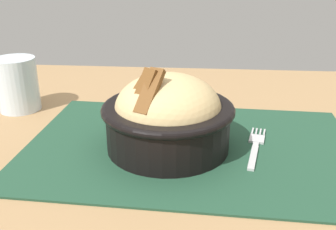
{
  "coord_description": "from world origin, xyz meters",
  "views": [
    {
      "loc": [
        0.04,
        -0.53,
        1.01
      ],
      "look_at": [
        -0.01,
        -0.03,
        0.8
      ],
      "focal_mm": 41.25,
      "sensor_mm": 36.0,
      "label": 1
    }
  ],
  "objects": [
    {
      "name": "fork",
      "position": [
        0.12,
        -0.02,
        0.75
      ],
      "size": [
        0.04,
        0.13,
        0.0
      ],
      "color": "#B6B6B6",
      "rests_on": "placemat"
    },
    {
      "name": "table",
      "position": [
        0.0,
        0.0,
        0.67
      ],
      "size": [
        1.12,
        0.8,
        0.74
      ],
      "color": "#99754C",
      "rests_on": "ground_plane"
    },
    {
      "name": "bowl",
      "position": [
        -0.01,
        -0.03,
        0.8
      ],
      "size": [
        0.19,
        0.19,
        0.13
      ],
      "color": "black",
      "rests_on": "placemat"
    },
    {
      "name": "drinking_glass",
      "position": [
        -0.29,
        0.1,
        0.79
      ],
      "size": [
        0.07,
        0.07,
        0.1
      ],
      "color": "silver",
      "rests_on": "table"
    },
    {
      "name": "placemat",
      "position": [
        0.03,
        -0.03,
        0.74
      ],
      "size": [
        0.49,
        0.34,
        0.0
      ],
      "primitive_type": "cube",
      "rotation": [
        0.0,
        0.0,
        -0.04
      ],
      "color": "#1E422D",
      "rests_on": "table"
    }
  ]
}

